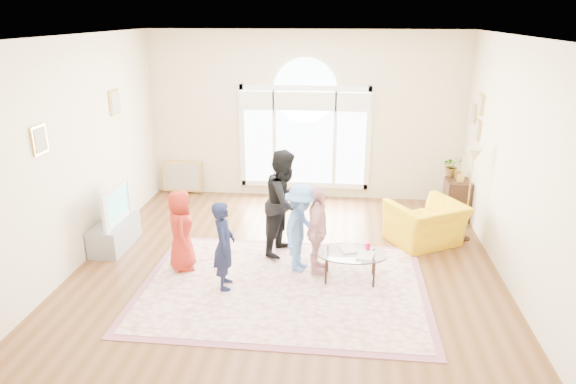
# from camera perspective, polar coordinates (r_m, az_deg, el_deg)

# --- Properties ---
(ground) EXTENTS (6.00, 6.00, 0.00)m
(ground) POSITION_cam_1_polar(r_m,az_deg,el_deg) (7.58, -0.03, -8.01)
(ground) COLOR #553418
(ground) RESTS_ON ground
(room_shell) EXTENTS (6.00, 6.00, 6.00)m
(room_shell) POSITION_cam_1_polar(r_m,az_deg,el_deg) (9.74, 1.87, 7.99)
(room_shell) COLOR beige
(room_shell) RESTS_ON ground
(area_rug) EXTENTS (3.60, 2.60, 0.02)m
(area_rug) POSITION_cam_1_polar(r_m,az_deg,el_deg) (6.99, -0.53, -10.44)
(area_rug) COLOR beige
(area_rug) RESTS_ON ground
(rug_border) EXTENTS (3.80, 2.80, 0.01)m
(rug_border) POSITION_cam_1_polar(r_m,az_deg,el_deg) (6.99, -0.53, -10.46)
(rug_border) COLOR #9A576B
(rug_border) RESTS_ON ground
(tv_console) EXTENTS (0.45, 1.00, 0.42)m
(tv_console) POSITION_cam_1_polar(r_m,az_deg,el_deg) (8.47, -18.68, -4.47)
(tv_console) COLOR gray
(tv_console) RESTS_ON ground
(television) EXTENTS (0.16, 0.99, 0.57)m
(television) POSITION_cam_1_polar(r_m,az_deg,el_deg) (8.29, -18.99, -1.34)
(television) COLOR black
(television) RESTS_ON tv_console
(coffee_table) EXTENTS (1.01, 0.66, 0.54)m
(coffee_table) POSITION_cam_1_polar(r_m,az_deg,el_deg) (7.03, 6.97, -6.85)
(coffee_table) COLOR silver
(coffee_table) RESTS_ON ground
(armchair) EXTENTS (1.37, 1.32, 0.68)m
(armchair) POSITION_cam_1_polar(r_m,az_deg,el_deg) (8.37, 15.06, -3.40)
(armchair) COLOR yellow
(armchair) RESTS_ON ground
(side_cabinet) EXTENTS (0.40, 0.50, 0.70)m
(side_cabinet) POSITION_cam_1_polar(r_m,az_deg,el_deg) (9.57, 18.21, -0.78)
(side_cabinet) COLOR black
(side_cabinet) RESTS_ON ground
(floor_lamp) EXTENTS (0.32, 0.32, 1.51)m
(floor_lamp) POSITION_cam_1_polar(r_m,az_deg,el_deg) (8.43, 19.86, 3.04)
(floor_lamp) COLOR black
(floor_lamp) RESTS_ON ground
(plant_pedestal) EXTENTS (0.20, 0.20, 0.70)m
(plant_pedestal) POSITION_cam_1_polar(r_m,az_deg,el_deg) (9.81, 17.45, -0.20)
(plant_pedestal) COLOR white
(plant_pedestal) RESTS_ON ground
(potted_plant) EXTENTS (0.38, 0.34, 0.37)m
(potted_plant) POSITION_cam_1_polar(r_m,az_deg,el_deg) (9.65, 17.76, 2.79)
(potted_plant) COLOR #33722D
(potted_plant) RESTS_ON plant_pedestal
(leaning_picture) EXTENTS (0.80, 0.14, 0.62)m
(leaning_picture) POSITION_cam_1_polar(r_m,az_deg,el_deg) (10.69, -11.51, -0.07)
(leaning_picture) COLOR tan
(leaning_picture) RESTS_ON ground
(child_red) EXTENTS (0.53, 0.66, 1.17)m
(child_red) POSITION_cam_1_polar(r_m,az_deg,el_deg) (7.35, -11.80, -4.17)
(child_red) COLOR #A32417
(child_red) RESTS_ON area_rug
(child_navy) EXTENTS (0.35, 0.48, 1.20)m
(child_navy) POSITION_cam_1_polar(r_m,az_deg,el_deg) (6.76, -7.12, -5.90)
(child_navy) COLOR #141B39
(child_navy) RESTS_ON area_rug
(child_black) EXTENTS (0.82, 0.93, 1.60)m
(child_black) POSITION_cam_1_polar(r_m,az_deg,el_deg) (7.61, -0.34, -1.16)
(child_black) COLOR black
(child_black) RESTS_ON area_rug
(child_pink) EXTENTS (0.37, 0.76, 1.26)m
(child_pink) POSITION_cam_1_polar(r_m,az_deg,el_deg) (7.08, 3.30, -4.29)
(child_pink) COLOR pink
(child_pink) RESTS_ON area_rug
(child_blue) EXTENTS (0.69, 0.92, 1.26)m
(child_blue) POSITION_cam_1_polar(r_m,az_deg,el_deg) (7.14, 1.41, -4.06)
(child_blue) COLOR #568AD4
(child_blue) RESTS_ON area_rug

